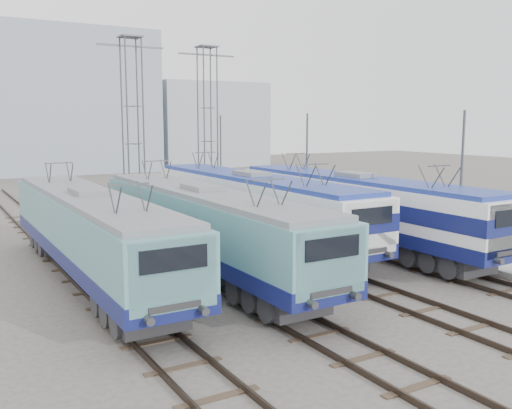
% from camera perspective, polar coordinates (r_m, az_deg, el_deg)
% --- Properties ---
extents(ground, '(160.00, 160.00, 0.00)m').
position_cam_1_polar(ground, '(20.82, 8.08, -9.98)').
color(ground, '#514C47').
extents(platform, '(4.00, 70.00, 0.30)m').
position_cam_1_polar(platform, '(33.15, 13.32, -2.96)').
color(platform, '#9E9E99').
rests_on(platform, ground).
extents(locomotive_far_left, '(2.82, 17.81, 3.35)m').
position_cam_1_polar(locomotive_far_left, '(23.73, -16.17, -2.42)').
color(locomotive_far_left, '#121853').
rests_on(locomotive_far_left, ground).
extents(locomotive_center_left, '(2.82, 17.82, 3.35)m').
position_cam_1_polar(locomotive_center_left, '(24.22, -5.16, -1.90)').
color(locomotive_center_left, '#121853').
rests_on(locomotive_center_left, ground).
extents(locomotive_center_right, '(2.91, 18.38, 3.46)m').
position_cam_1_polar(locomotive_center_right, '(29.45, -0.27, 0.19)').
color(locomotive_center_right, '#121853').
rests_on(locomotive_center_right, ground).
extents(locomotive_far_right, '(2.87, 18.16, 3.41)m').
position_cam_1_polar(locomotive_far_right, '(29.70, 10.10, 0.08)').
color(locomotive_far_right, '#121853').
rests_on(locomotive_far_right, ground).
extents(catenary_tower_west, '(4.50, 1.20, 12.00)m').
position_cam_1_polar(catenary_tower_west, '(39.41, -12.22, 8.33)').
color(catenary_tower_west, '#3F4247').
rests_on(catenary_tower_west, ground).
extents(catenary_tower_east, '(4.50, 1.20, 12.00)m').
position_cam_1_polar(catenary_tower_east, '(43.70, -4.86, 8.47)').
color(catenary_tower_east, '#3F4247').
rests_on(catenary_tower_east, ground).
extents(mast_front, '(0.12, 0.12, 7.00)m').
position_cam_1_polar(mast_front, '(27.44, 19.79, 1.54)').
color(mast_front, '#3F4247').
rests_on(mast_front, ground).
extents(mast_mid, '(0.12, 0.12, 7.00)m').
position_cam_1_polar(mast_mid, '(36.26, 5.09, 3.53)').
color(mast_mid, '#3F4247').
rests_on(mast_mid, ground).
extents(mast_rear, '(0.12, 0.12, 7.00)m').
position_cam_1_polar(mast_rear, '(46.52, -3.54, 4.60)').
color(mast_rear, '#3F4247').
rests_on(mast_rear, ground).
extents(building_center, '(22.00, 14.00, 18.00)m').
position_cam_1_polar(building_center, '(79.17, -18.73, 9.69)').
color(building_center, '#8B97AB').
rests_on(building_center, ground).
extents(building_east, '(16.00, 12.00, 12.00)m').
position_cam_1_polar(building_east, '(85.54, -5.29, 7.94)').
color(building_east, '#98A0A9').
rests_on(building_east, ground).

